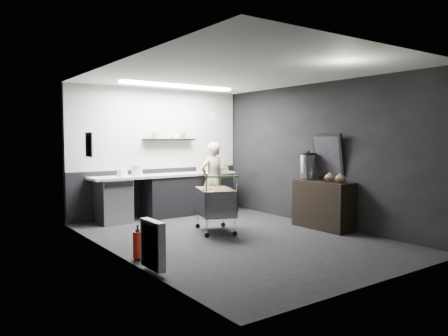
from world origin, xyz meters
TOP-DOWN VIEW (x-y plane):
  - floor at (0.00, 0.00)m, footprint 5.50×5.50m
  - ceiling at (0.00, 0.00)m, footprint 5.50×5.50m
  - wall_back at (0.00, 2.75)m, footprint 5.50×0.00m
  - wall_front at (0.00, -2.75)m, footprint 5.50×0.00m
  - wall_left at (-2.00, 0.00)m, footprint 0.00×5.50m
  - wall_right at (2.00, 0.00)m, footprint 0.00×5.50m
  - kitchen_wall_panel at (0.00, 2.73)m, footprint 3.95×0.02m
  - dado_panel at (0.00, 2.73)m, footprint 3.95×0.02m
  - floating_shelf at (0.20, 2.62)m, footprint 1.20×0.22m
  - wall_clock at (1.40, 2.72)m, footprint 0.20×0.03m
  - poster at (-1.98, 1.30)m, footprint 0.02×0.30m
  - poster_red_band at (-1.98, 1.30)m, footprint 0.02×0.22m
  - radiator at (-1.94, -0.90)m, footprint 0.10×0.50m
  - ceiling_strip at (0.00, 1.85)m, footprint 2.40×0.20m
  - prep_counter at (0.14, 2.42)m, footprint 3.20×0.61m
  - person at (0.88, 1.97)m, footprint 0.58×0.39m
  - shopping_cart at (-0.01, 0.57)m, footprint 0.87×1.13m
  - sideboard at (1.77, -0.31)m, footprint 0.50×1.16m
  - fire_extinguisher at (-1.85, -0.26)m, footprint 0.14×0.14m
  - cardboard_box at (1.14, 2.37)m, footprint 0.61×0.49m
  - pink_tub at (-0.65, 2.42)m, footprint 0.22×0.22m
  - white_container at (-0.98, 2.37)m, footprint 0.19×0.16m

SIDE VIEW (x-z plane):
  - floor at x=0.00m, z-range 0.00..0.00m
  - fire_extinguisher at x=-1.85m, z-range -0.01..0.45m
  - radiator at x=-1.94m, z-range 0.05..0.65m
  - prep_counter at x=0.14m, z-range 0.01..0.91m
  - shopping_cart at x=-0.01m, z-range -0.02..1.02m
  - dado_panel at x=0.00m, z-range 0.00..1.00m
  - sideboard at x=1.77m, z-range -0.32..1.43m
  - person at x=0.88m, z-range 0.00..1.56m
  - cardboard_box at x=1.14m, z-range 0.90..1.01m
  - white_container at x=-0.98m, z-range 0.90..1.04m
  - pink_tub at x=-0.65m, z-range 0.90..1.12m
  - wall_back at x=0.00m, z-range -1.40..4.10m
  - wall_front at x=0.00m, z-range -1.40..4.10m
  - wall_left at x=-2.00m, z-range -1.40..4.10m
  - wall_right at x=2.00m, z-range -1.40..4.10m
  - poster at x=-1.98m, z-range 1.35..1.75m
  - floating_shelf at x=0.20m, z-range 1.60..1.64m
  - poster_red_band at x=-1.98m, z-range 1.57..1.67m
  - kitchen_wall_panel at x=0.00m, z-range 1.00..2.70m
  - wall_clock at x=1.40m, z-range 2.05..2.25m
  - ceiling_strip at x=0.00m, z-range 2.65..2.69m
  - ceiling at x=0.00m, z-range 2.70..2.70m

